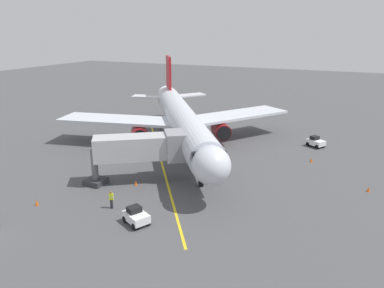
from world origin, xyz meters
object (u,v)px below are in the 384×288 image
object	(u,v)px
airplane	(182,119)
ground_crew_marshaller	(111,199)
tug_starboard_side	(136,216)
safety_cone_wing_starboard	(136,183)
tug_near_nose	(316,142)
safety_cone_nose_left	(37,203)
safety_cone_nose_right	(311,160)
safety_cone_wing_port	(368,189)
jet_bridge	(147,148)

from	to	relation	value
airplane	ground_crew_marshaller	xyz separation A→B (m)	(-2.37, 19.42, -3.12)
tug_starboard_side	safety_cone_wing_starboard	distance (m)	8.22
tug_near_nose	safety_cone_nose_left	xyz separation A→B (m)	(21.46, 30.07, -0.43)
safety_cone_wing_starboard	safety_cone_nose_left	bearing A→B (deg)	53.17
safety_cone_nose_right	airplane	bearing A→B (deg)	4.48
airplane	safety_cone_nose_left	bearing A→B (deg)	78.58
safety_cone_nose_right	ground_crew_marshaller	bearing A→B (deg)	54.12
safety_cone_nose_left	safety_cone_wing_port	size ratio (longest dim) A/B	1.00
ground_crew_marshaller	tug_near_nose	distance (m)	31.23
ground_crew_marshaller	tug_near_nose	xyz separation A→B (m)	(-14.67, -27.57, -0.18)
safety_cone_wing_port	ground_crew_marshaller	bearing A→B (deg)	33.10
safety_cone_nose_right	safety_cone_wing_port	world-z (taller)	same
safety_cone_nose_left	safety_cone_wing_port	bearing A→B (deg)	-149.72
safety_cone_nose_right	safety_cone_wing_starboard	bearing A→B (deg)	44.03
tug_starboard_side	safety_cone_nose_left	distance (m)	10.50
tug_near_nose	tug_starboard_side	world-z (taller)	same
ground_crew_marshaller	airplane	bearing A→B (deg)	-83.05
jet_bridge	tug_starboard_side	bearing A→B (deg)	114.91
tug_starboard_side	safety_cone_nose_right	size ratio (longest dim) A/B	4.96
airplane	jet_bridge	world-z (taller)	airplane
safety_cone_nose_left	safety_cone_wing_starboard	world-z (taller)	same
safety_cone_wing_port	tug_near_nose	bearing A→B (deg)	-62.74
airplane	safety_cone_nose_left	size ratio (longest dim) A/B	63.99
airplane	ground_crew_marshaller	distance (m)	19.81
safety_cone_wing_port	tug_starboard_side	bearing A→B (deg)	40.85
airplane	safety_cone_wing_port	distance (m)	24.85
safety_cone_nose_right	safety_cone_wing_port	distance (m)	9.39
jet_bridge	safety_cone_wing_port	xyz separation A→B (m)	(-21.94, -6.99, -3.49)
tug_near_nose	safety_cone_nose_left	world-z (taller)	tug_near_nose
safety_cone_wing_starboard	safety_cone_wing_port	bearing A→B (deg)	-158.87
safety_cone_nose_left	safety_cone_wing_starboard	size ratio (longest dim) A/B	1.00
jet_bridge	safety_cone_nose_right	size ratio (longest dim) A/B	19.00
airplane	tug_near_nose	size ratio (longest dim) A/B	12.82
ground_crew_marshaller	safety_cone_wing_port	size ratio (longest dim) A/B	3.11
jet_bridge	ground_crew_marshaller	xyz separation A→B (m)	(-0.33, 7.10, -2.88)
ground_crew_marshaller	tug_near_nose	size ratio (longest dim) A/B	0.62
jet_bridge	tug_near_nose	bearing A→B (deg)	-126.23
safety_cone_wing_starboard	tug_starboard_side	bearing A→B (deg)	123.43
jet_bridge	safety_cone_wing_starboard	distance (m)	3.92
safety_cone_nose_right	safety_cone_wing_port	xyz separation A→B (m)	(-6.58, 6.70, 0.00)
tug_starboard_side	safety_cone_wing_port	xyz separation A→B (m)	(-17.97, -15.54, -0.43)
tug_near_nose	safety_cone_nose_right	size ratio (longest dim) A/B	4.99
airplane	safety_cone_wing_starboard	bearing A→B (deg)	96.04
ground_crew_marshaller	tug_starboard_side	size ratio (longest dim) A/B	0.63
jet_bridge	safety_cone_nose_right	world-z (taller)	jet_bridge
safety_cone_wing_starboard	safety_cone_nose_right	bearing A→B (deg)	-135.97
jet_bridge	safety_cone_wing_port	world-z (taller)	jet_bridge
airplane	safety_cone_wing_starboard	distance (m)	14.59
tug_starboard_side	safety_cone_nose_right	world-z (taller)	tug_starboard_side
safety_cone_wing_starboard	jet_bridge	bearing A→B (deg)	-107.97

